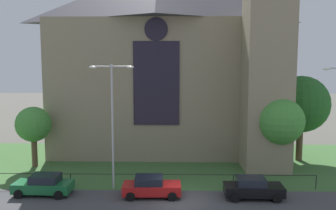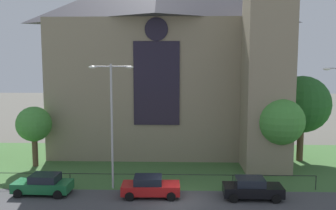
# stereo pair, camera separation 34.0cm
# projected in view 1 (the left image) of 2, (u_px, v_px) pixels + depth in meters

# --- Properties ---
(ground) EXTENTS (160.00, 160.00, 0.00)m
(ground) POSITION_uv_depth(u_px,v_px,m) (176.00, 162.00, 35.90)
(ground) COLOR #56544C
(grass_verge) EXTENTS (120.00, 20.00, 0.01)m
(grass_verge) POSITION_uv_depth(u_px,v_px,m) (176.00, 168.00, 33.92)
(grass_verge) COLOR #3D6633
(grass_verge) RESTS_ON ground
(church_building) EXTENTS (23.20, 16.20, 26.00)m
(church_building) POSITION_uv_depth(u_px,v_px,m) (166.00, 57.00, 40.09)
(church_building) COLOR gray
(church_building) RESTS_ON ground
(iron_railing) EXTENTS (25.36, 0.07, 1.13)m
(iron_railing) POSITION_uv_depth(u_px,v_px,m) (152.00, 176.00, 28.38)
(iron_railing) COLOR black
(iron_railing) RESTS_ON ground
(tree_right_far) EXTENTS (5.55, 5.55, 8.42)m
(tree_right_far) POSITION_uv_depth(u_px,v_px,m) (301.00, 104.00, 36.00)
(tree_right_far) COLOR brown
(tree_right_far) RESTS_ON ground
(tree_left_near) EXTENTS (3.26, 3.26, 5.64)m
(tree_left_near) POSITION_uv_depth(u_px,v_px,m) (33.00, 125.00, 34.03)
(tree_left_near) COLOR brown
(tree_left_near) RESTS_ON ground
(tree_right_near) EXTENTS (4.06, 4.06, 6.68)m
(tree_right_near) POSITION_uv_depth(u_px,v_px,m) (281.00, 122.00, 31.70)
(tree_right_near) COLOR #4C3823
(tree_right_near) RESTS_ON ground
(streetlamp_near) EXTENTS (3.37, 0.26, 9.61)m
(streetlamp_near) POSITION_uv_depth(u_px,v_px,m) (112.00, 112.00, 27.76)
(streetlamp_near) COLOR #B2B2B7
(streetlamp_near) RESTS_ON ground
(parked_car_green) EXTENTS (4.27, 2.16, 1.51)m
(parked_car_green) POSITION_uv_depth(u_px,v_px,m) (44.00, 185.00, 27.05)
(parked_car_green) COLOR #196033
(parked_car_green) RESTS_ON ground
(parked_car_red) EXTENTS (4.25, 2.12, 1.51)m
(parked_car_red) POSITION_uv_depth(u_px,v_px,m) (151.00, 187.00, 26.65)
(parked_car_red) COLOR #B21919
(parked_car_red) RESTS_ON ground
(parked_car_black) EXTENTS (4.22, 2.06, 1.51)m
(parked_car_black) POSITION_uv_depth(u_px,v_px,m) (253.00, 188.00, 26.36)
(parked_car_black) COLOR black
(parked_car_black) RESTS_ON ground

